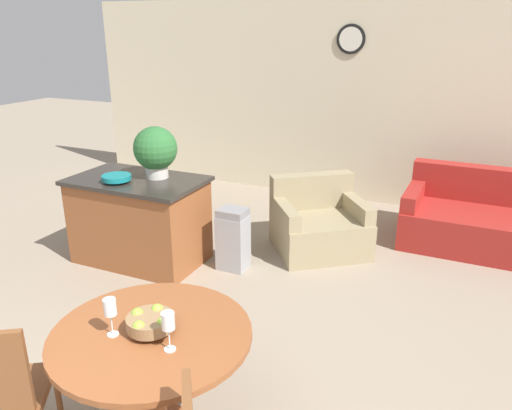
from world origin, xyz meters
TOP-DOWN VIEW (x-y plane):
  - wall_back at (0.00, 5.85)m, footprint 8.00×0.09m
  - dining_table at (0.22, 1.01)m, footprint 1.13×1.13m
  - dining_chair_near_left at (-0.40, 0.51)m, footprint 0.58×0.58m
  - fruit_bowl at (0.22, 1.01)m, footprint 0.26×0.26m
  - wine_glass_left at (0.04, 0.90)m, footprint 0.07×0.07m
  - wine_glass_right at (0.40, 0.92)m, footprint 0.07×0.07m
  - kitchen_island at (-1.35, 2.98)m, footprint 1.34×0.82m
  - teal_bowl at (-1.46, 2.80)m, footprint 0.29×0.29m
  - potted_plant at (-1.19, 3.10)m, footprint 0.44×0.44m
  - trash_bin at (-0.38, 3.19)m, footprint 0.29×0.24m
  - couch at (2.08, 4.83)m, footprint 2.06×1.03m
  - armchair at (0.26, 3.99)m, footprint 1.24×1.22m

SIDE VIEW (x-z plane):
  - armchair at x=0.26m, z-range -0.12..0.67m
  - couch at x=2.08m, z-range -0.13..0.70m
  - trash_bin at x=-0.38m, z-range 0.00..0.64m
  - kitchen_island at x=-1.35m, z-range 0.00..0.90m
  - dining_chair_near_left at x=-0.40m, z-range 0.04..0.98m
  - dining_table at x=0.22m, z-range 0.20..0.95m
  - fruit_bowl at x=0.22m, z-range 0.75..0.87m
  - wine_glass_left at x=0.04m, z-range 0.80..1.02m
  - wine_glass_right at x=0.40m, z-range 0.80..1.02m
  - teal_bowl at x=-1.46m, z-range 0.90..0.97m
  - potted_plant at x=-1.19m, z-range 0.92..1.44m
  - wall_back at x=0.00m, z-range 0.00..2.70m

